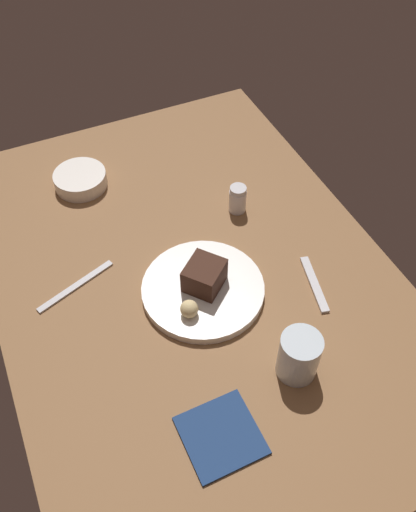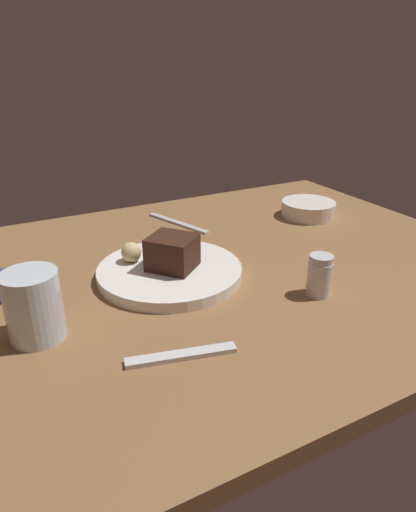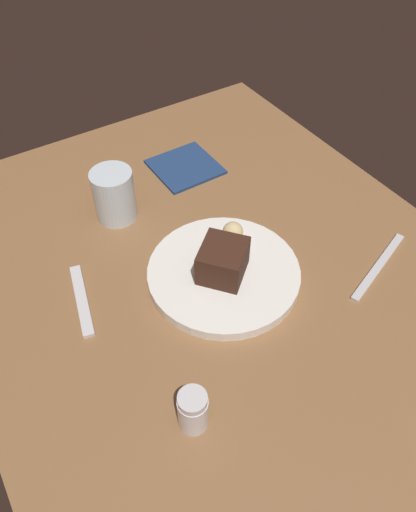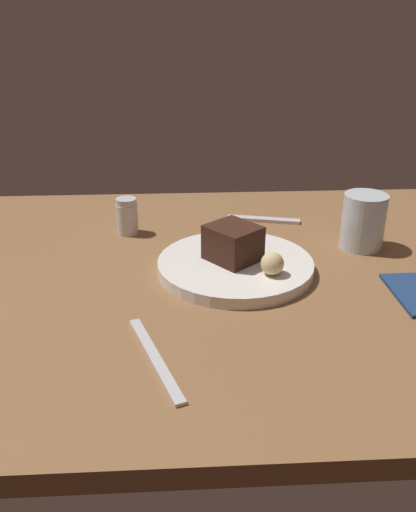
# 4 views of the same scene
# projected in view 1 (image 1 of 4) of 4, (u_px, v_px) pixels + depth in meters

# --- Properties ---
(dining_table) EXTENTS (1.20, 0.84, 0.03)m
(dining_table) POSITION_uv_depth(u_px,v_px,m) (193.00, 278.00, 1.22)
(dining_table) COLOR brown
(dining_table) RESTS_ON ground
(dessert_plate) EXTENTS (0.26, 0.26, 0.02)m
(dessert_plate) POSITION_uv_depth(u_px,v_px,m) (204.00, 289.00, 1.16)
(dessert_plate) COLOR white
(dessert_plate) RESTS_ON dining_table
(chocolate_cake_slice) EXTENTS (0.11, 0.11, 0.06)m
(chocolate_cake_slice) POSITION_uv_depth(u_px,v_px,m) (204.00, 276.00, 1.14)
(chocolate_cake_slice) COLOR #381E14
(chocolate_cake_slice) RESTS_ON dessert_plate
(bread_roll) EXTENTS (0.04, 0.04, 0.04)m
(bread_roll) POSITION_uv_depth(u_px,v_px,m) (189.00, 309.00, 1.10)
(bread_roll) COLOR #DBC184
(bread_roll) RESTS_ON dessert_plate
(salt_shaker) EXTENTS (0.04, 0.04, 0.07)m
(salt_shaker) POSITION_uv_depth(u_px,v_px,m) (238.00, 199.00, 1.31)
(salt_shaker) COLOR silver
(salt_shaker) RESTS_ON dining_table
(water_glass) EXTENTS (0.08, 0.08, 0.10)m
(water_glass) POSITION_uv_depth(u_px,v_px,m) (299.00, 356.00, 1.01)
(water_glass) COLOR silver
(water_glass) RESTS_ON dining_table
(side_bowl) EXTENTS (0.13, 0.13, 0.04)m
(side_bowl) POSITION_uv_depth(u_px,v_px,m) (80.00, 180.00, 1.37)
(side_bowl) COLOR white
(side_bowl) RESTS_ON dining_table
(dessert_spoon) EXTENTS (0.15, 0.05, 0.01)m
(dessert_spoon) POSITION_uv_depth(u_px,v_px,m) (314.00, 284.00, 1.18)
(dessert_spoon) COLOR silver
(dessert_spoon) RESTS_ON dining_table
(butter_knife) EXTENTS (0.08, 0.18, 0.01)m
(butter_knife) POSITION_uv_depth(u_px,v_px,m) (76.00, 286.00, 1.18)
(butter_knife) COLOR silver
(butter_knife) RESTS_ON dining_table
(folded_napkin) EXTENTS (0.13, 0.13, 0.01)m
(folded_napkin) POSITION_uv_depth(u_px,v_px,m) (221.00, 435.00, 0.97)
(folded_napkin) COLOR navy
(folded_napkin) RESTS_ON dining_table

